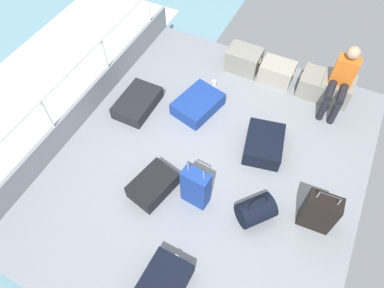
{
  "coord_description": "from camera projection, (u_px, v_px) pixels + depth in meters",
  "views": [
    {
      "loc": [
        1.0,
        -2.61,
        4.42
      ],
      "look_at": [
        -0.3,
        0.04,
        0.25
      ],
      "focal_mm": 32.62,
      "sensor_mm": 36.0,
      "label": 1
    }
  ],
  "objects": [
    {
      "name": "ground_plane",
      "position": [
        209.0,
        164.0,
        5.24
      ],
      "size": [
        4.4,
        5.2,
        0.06
      ],
      "primitive_type": "cube",
      "color": "gray"
    },
    {
      "name": "gunwale_port",
      "position": [
        86.0,
        105.0,
        5.59
      ],
      "size": [
        0.06,
        5.2,
        0.45
      ],
      "primitive_type": "cube",
      "color": "gray",
      "rests_on": "ground_plane"
    },
    {
      "name": "railing_port",
      "position": [
        77.0,
        79.0,
        5.13
      ],
      "size": [
        0.04,
        4.2,
        1.02
      ],
      "color": "silver",
      "rests_on": "ground_plane"
    },
    {
      "name": "sea_wake",
      "position": [
        30.0,
        100.0,
        6.41
      ],
      "size": [
        12.0,
        12.0,
        0.01
      ],
      "color": "#6B99A8",
      "rests_on": "ground_plane"
    },
    {
      "name": "cargo_crate_0",
      "position": [
        244.0,
        60.0,
        6.23
      ],
      "size": [
        0.61,
        0.43,
        0.41
      ],
      "color": "gray",
      "rests_on": "ground_plane"
    },
    {
      "name": "cargo_crate_1",
      "position": [
        277.0,
        72.0,
        6.1
      ],
      "size": [
        0.6,
        0.43,
        0.34
      ],
      "color": "#9E9989",
      "rests_on": "ground_plane"
    },
    {
      "name": "cargo_crate_2",
      "position": [
        317.0,
        84.0,
        5.9
      ],
      "size": [
        0.6,
        0.49,
        0.38
      ],
      "color": "gray",
      "rests_on": "ground_plane"
    },
    {
      "name": "cargo_crate_3",
      "position": [
        336.0,
        89.0,
        5.81
      ],
      "size": [
        0.54,
        0.49,
        0.41
      ],
      "color": "gray",
      "rests_on": "ground_plane"
    },
    {
      "name": "passenger_seated",
      "position": [
        342.0,
        79.0,
        5.4
      ],
      "size": [
        0.34,
        0.66,
        1.11
      ],
      "color": "orange",
      "rests_on": "ground_plane"
    },
    {
      "name": "suitcase_0",
      "position": [
        319.0,
        212.0,
        4.41
      ],
      "size": [
        0.43,
        0.26,
        0.79
      ],
      "color": "black",
      "rests_on": "ground_plane"
    },
    {
      "name": "suitcase_1",
      "position": [
        137.0,
        103.0,
        5.77
      ],
      "size": [
        0.53,
        0.82,
        0.22
      ],
      "color": "black",
      "rests_on": "ground_plane"
    },
    {
      "name": "suitcase_2",
      "position": [
        196.0,
        187.0,
        4.59
      ],
      "size": [
        0.38,
        0.23,
        0.89
      ],
      "color": "navy",
      "rests_on": "ground_plane"
    },
    {
      "name": "suitcase_3",
      "position": [
        161.0,
        287.0,
        4.09
      ],
      "size": [
        0.52,
        0.79,
        0.21
      ],
      "color": "black",
      "rests_on": "ground_plane"
    },
    {
      "name": "suitcase_4",
      "position": [
        264.0,
        144.0,
        5.25
      ],
      "size": [
        0.68,
        0.81,
        0.27
      ],
      "color": "black",
      "rests_on": "ground_plane"
    },
    {
      "name": "suitcase_5",
      "position": [
        153.0,
        185.0,
        4.86
      ],
      "size": [
        0.58,
        0.73,
        0.25
      ],
      "color": "black",
      "rests_on": "ground_plane"
    },
    {
      "name": "suitcase_6",
      "position": [
        198.0,
        104.0,
        5.74
      ],
      "size": [
        0.73,
        0.89,
        0.23
      ],
      "color": "navy",
      "rests_on": "ground_plane"
    },
    {
      "name": "duffel_bag",
      "position": [
        256.0,
        210.0,
        4.58
      ],
      "size": [
        0.57,
        0.58,
        0.5
      ],
      "color": "black",
      "rests_on": "ground_plane"
    },
    {
      "name": "paper_cup",
      "position": [
        214.0,
        83.0,
        6.11
      ],
      "size": [
        0.08,
        0.08,
        0.1
      ],
      "primitive_type": "cylinder",
      "color": "white",
      "rests_on": "ground_plane"
    }
  ]
}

